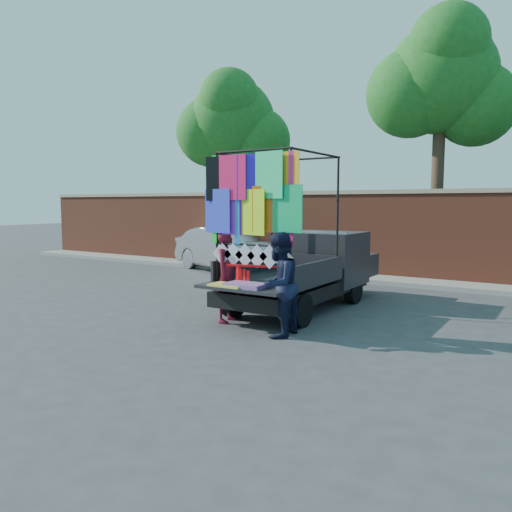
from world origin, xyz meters
The scene contains 10 objects.
ground centered at (0.00, 0.00, 0.00)m, with size 90.00×90.00×0.00m, color #38383A.
brick_wall centered at (0.00, 7.00, 1.33)m, with size 30.00×0.45×2.61m.
curb centered at (0.00, 6.30, 0.06)m, with size 30.00×1.20×0.12m, color gray.
tree_left centered at (-6.48, 8.12, 5.12)m, with size 4.20×3.30×7.05m.
tree_mid centered at (1.02, 8.12, 5.70)m, with size 4.20×3.30×7.73m.
pickup_truck centered at (-0.24, 2.37, 0.80)m, with size 1.99×4.99×3.14m.
sedan centered at (-4.99, 5.78, 0.72)m, with size 1.52×4.36×1.44m, color #A5A7AC.
woman centered at (-0.87, 0.04, 0.87)m, with size 0.63×0.42×1.74m, color maroon.
man centered at (0.46, -0.34, 0.87)m, with size 0.85×0.66×1.74m, color black.
streamer_bundle centered at (-0.30, -0.16, 0.93)m, with size 0.89×0.29×0.63m.
Camera 1 is at (4.54, -7.41, 2.21)m, focal length 35.00 mm.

